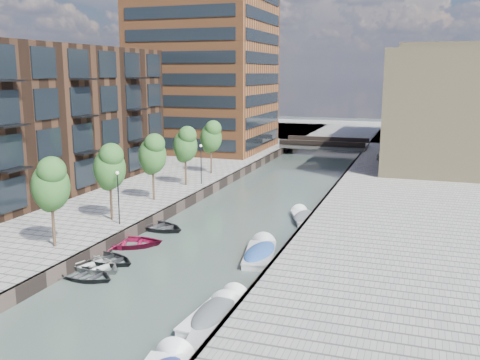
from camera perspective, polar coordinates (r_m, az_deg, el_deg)
The scene contains 27 objects.
water at distance 53.77m, azimuth 2.96°, elevation -1.96°, with size 300.00×300.00×0.00m, color #38473F.
quay_right at distance 51.72m, azimuth 20.28°, elevation -2.63°, with size 20.00×140.00×1.00m, color gray.
quay_wall_left at distance 55.60m, azimuth -3.09°, elevation -0.99°, with size 0.25×140.00×1.00m, color #332823.
quay_wall_right at distance 52.35m, azimuth 9.40°, elevation -1.90°, with size 0.25×140.00×1.00m, color #332823.
far_closure at distance 111.88m, azimuth 11.53°, elevation 5.05°, with size 80.00×40.00×1.00m, color gray.
apartment_block at distance 53.15m, azimuth -21.52°, elevation 5.85°, with size 8.00×38.00×14.00m, color black.
tower at distance 81.66m, azimuth -3.75°, elevation 13.89°, with size 18.00×18.00×30.00m, color brown.
tan_block_near at distance 72.46m, azimuth 20.40°, elevation 7.20°, with size 12.00×25.00×14.00m, color #99865E.
tan_block_far at distance 98.38m, azimuth 20.15°, elevation 8.72°, with size 12.00×20.00×16.00m, color #99865E.
bridge at distance 84.28m, azimuth 9.01°, elevation 3.74°, with size 13.00×6.00×1.30m.
tree_2 at distance 37.07m, azimuth -19.57°, elevation -0.30°, with size 2.50×2.50×5.95m.
tree_3 at distance 42.66m, azimuth -13.76°, elevation 1.49°, with size 2.50×2.50×5.95m.
tree_4 at distance 48.61m, azimuth -9.32°, elevation 2.85°, with size 2.50×2.50×5.95m.
tree_5 at distance 54.81m, azimuth -5.87°, elevation 3.90°, with size 2.50×2.50×5.95m.
tree_6 at distance 61.18m, azimuth -3.12°, elevation 4.72°, with size 2.50×2.50×5.95m.
lamp_1 at distance 41.48m, azimuth -12.87°, elevation -1.27°, with size 0.24×0.24×4.12m.
lamp_2 at distance 55.45m, azimuth -4.18°, elevation 2.14°, with size 0.24×0.24×4.12m.
sloop_0 at distance 34.75m, azimuth -16.28°, elevation -9.99°, with size 3.07×4.31×0.89m, color #232426.
sloop_1 at distance 37.11m, azimuth -14.06°, elevation -8.48°, with size 3.12×4.37×0.91m, color black.
sloop_2 at distance 39.98m, azimuth -11.82°, elevation -6.93°, with size 3.57×5.00×1.04m, color maroon.
sloop_3 at distance 36.21m, azimuth -15.50°, elevation -9.07°, with size 3.45×4.82×1.00m, color #B2B2B0.
sloop_4 at distance 43.69m, azimuth -8.72°, elevation -5.23°, with size 3.42×4.80×0.99m, color #242326.
motorboat_1 at distance 28.52m, azimuth -2.37°, elevation -13.91°, with size 2.21×5.40×1.76m.
motorboat_2 at distance 27.61m, azimuth -2.40°, elevation -15.06°, with size 2.74×5.68×1.82m.
motorboat_3 at distance 37.10m, azimuth 2.19°, elevation -7.78°, with size 2.87×5.72×1.82m.
motorboat_4 at distance 46.39m, azimuth 6.69°, elevation -3.95°, with size 3.12×4.87×1.54m.
car at distance 71.81m, azimuth 15.05°, elevation 2.35°, with size 1.43×3.55×1.21m, color #B9BCBE.
Camera 1 is at (14.36, -10.31, 12.40)m, focal length 40.00 mm.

